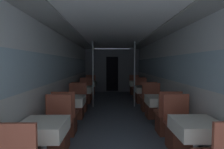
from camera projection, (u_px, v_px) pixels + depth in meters
wall_left at (66, 75)px, 5.29m from camera, size 0.05×10.50×2.30m
wall_right at (163, 75)px, 5.34m from camera, size 0.05×10.50×2.30m
ceiling_panel at (114, 36)px, 5.24m from camera, size 2.97×10.50×0.07m
bulkhead_far at (112, 71)px, 9.43m from camera, size 2.91×0.09×2.30m
dining_table_left_0 at (43, 130)px, 2.45m from camera, size 0.63×0.63×0.71m
chair_left_far_0 at (56, 134)px, 3.05m from camera, size 0.47×0.47×0.95m
dining_table_left_1 at (72, 101)px, 4.30m from camera, size 0.63×0.63×0.71m
chair_left_near_1 at (66, 121)px, 3.73m from camera, size 0.47×0.47×0.95m
chair_left_far_1 at (76, 107)px, 4.89m from camera, size 0.47×0.47×0.95m
dining_table_left_2 at (83, 90)px, 6.14m from camera, size 0.63×0.63×0.71m
chair_left_near_2 at (80, 102)px, 5.58m from camera, size 0.47×0.47×0.95m
chair_left_far_2 at (85, 95)px, 6.74m from camera, size 0.47×0.47×0.95m
support_pole_left_2 at (93, 74)px, 6.11m from camera, size 0.05×0.05×2.30m
dining_table_left_3 at (89, 84)px, 7.98m from camera, size 0.63×0.63×0.71m
chair_left_near_3 at (87, 92)px, 7.42m from camera, size 0.47×0.47×0.95m
chair_left_far_3 at (90, 89)px, 8.58m from camera, size 0.47×0.47×0.95m
dining_table_right_0 at (197, 129)px, 2.49m from camera, size 0.63×0.63×0.71m
chair_right_far_0 at (180, 133)px, 3.08m from camera, size 0.47×0.47×0.95m
dining_table_right_1 at (159, 101)px, 4.33m from camera, size 0.63×0.63×0.71m
chair_right_near_1 at (167, 120)px, 3.77m from camera, size 0.47×0.47×0.95m
chair_right_far_1 at (153, 107)px, 4.93m from camera, size 0.47×0.47×0.95m
dining_table_right_2 at (144, 90)px, 6.17m from camera, size 0.63×0.63×0.71m
chair_right_near_2 at (148, 102)px, 5.61m from camera, size 0.47×0.47×0.95m
chair_right_far_2 at (141, 95)px, 6.77m from camera, size 0.47×0.47×0.95m
support_pole_right_2 at (134, 74)px, 6.13m from camera, size 0.05×0.05×2.30m
dining_table_right_3 at (136, 84)px, 8.02m from camera, size 0.63×0.63×0.71m
chair_right_near_3 at (138, 92)px, 7.46m from camera, size 0.47×0.47×0.95m
chair_right_far_3 at (134, 89)px, 8.62m from camera, size 0.47×0.47×0.95m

